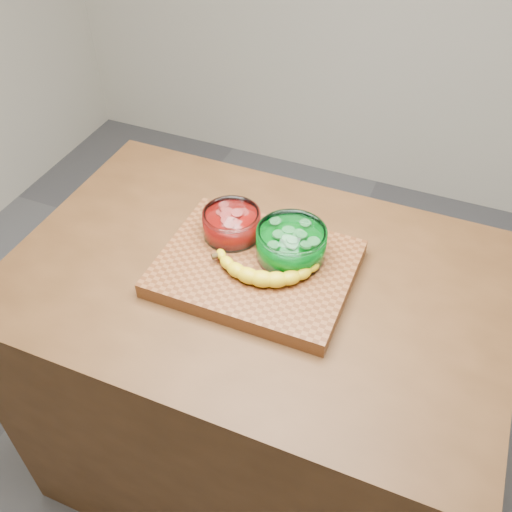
% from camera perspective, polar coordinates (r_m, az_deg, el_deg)
% --- Properties ---
extents(ground, '(3.50, 3.50, 0.00)m').
position_cam_1_polar(ground, '(2.11, 0.00, -19.30)').
color(ground, '#545458').
rests_on(ground, ground).
extents(counter, '(1.20, 0.80, 0.90)m').
position_cam_1_polar(counter, '(1.72, 0.00, -12.43)').
color(counter, '#503118').
rests_on(counter, ground).
extents(cutting_board, '(0.45, 0.35, 0.04)m').
position_cam_1_polar(cutting_board, '(1.36, 0.00, -1.23)').
color(cutting_board, brown).
rests_on(cutting_board, counter).
extents(bowl_red, '(0.14, 0.14, 0.07)m').
position_cam_1_polar(bowl_red, '(1.40, -2.45, 3.24)').
color(bowl_red, white).
rests_on(bowl_red, cutting_board).
extents(bowl_green, '(0.16, 0.16, 0.08)m').
position_cam_1_polar(bowl_green, '(1.34, 3.54, 1.22)').
color(bowl_green, white).
rests_on(bowl_green, cutting_board).
extents(banana, '(0.28, 0.14, 0.04)m').
position_cam_1_polar(banana, '(1.31, 0.75, -1.03)').
color(banana, yellow).
rests_on(banana, cutting_board).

